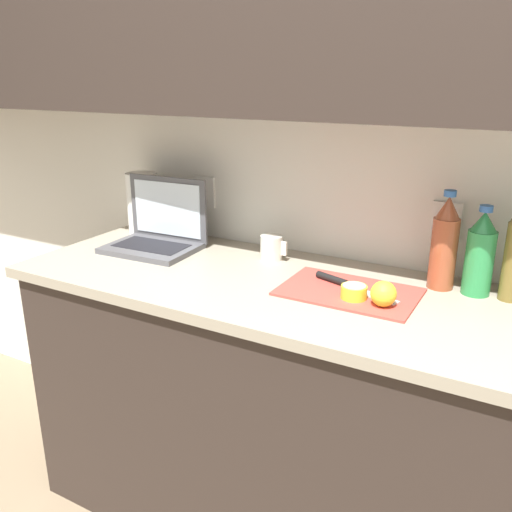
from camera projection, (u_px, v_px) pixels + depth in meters
name	position (u px, v px, depth m)	size (l,w,h in m)	color
wall_back	(403.00, 70.00, 1.57)	(5.20, 0.38, 2.60)	white
counter_unit	(359.00, 433.00, 1.70)	(2.27, 0.64, 0.93)	#332823
laptop	(158.00, 232.00, 2.01)	(0.34, 0.26, 0.26)	#515156
cutting_board	(349.00, 292.00, 1.60)	(0.40, 0.26, 0.01)	#D1473D
knife	(341.00, 283.00, 1.64)	(0.28, 0.12, 0.02)	silver
lemon_half_cut	(354.00, 292.00, 1.54)	(0.07, 0.07, 0.04)	yellow
lemon_whole_beside	(383.00, 294.00, 1.49)	(0.07, 0.07, 0.07)	yellow
bottle_oil_tall	(480.00, 254.00, 1.56)	(0.08, 0.08, 0.27)	#2D934C
bottle_water_clear	(444.00, 244.00, 1.60)	(0.08, 0.08, 0.30)	#A34C2D
measuring_cup	(272.00, 248.00, 1.89)	(0.10, 0.08, 0.09)	silver
paper_towel_roll	(143.00, 203.00, 2.18)	(0.12, 0.12, 0.25)	white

